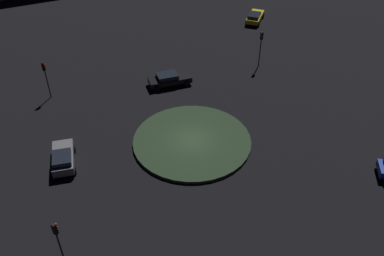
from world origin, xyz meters
name	(u,v)px	position (x,y,z in m)	size (l,w,h in m)	color
ground_plane	(192,142)	(0.00, 0.00, 0.00)	(118.39, 118.39, 0.00)	black
roundabout_island	(192,141)	(0.00, 0.00, 0.16)	(10.75, 10.75, 0.31)	#263823
car_black	(169,79)	(8.76, 5.07, 0.74)	(4.08, 4.81, 1.39)	black
car_yellow	(255,17)	(27.77, -1.25, 0.74)	(4.34, 2.15, 1.36)	gold
car_grey	(63,158)	(-5.85, 9.69, 0.78)	(4.30, 3.46, 1.49)	slate
traffic_light_east	(261,42)	(15.39, -3.70, 3.09)	(0.38, 0.34, 4.36)	#2D2D2D
traffic_light_north	(45,73)	(3.03, 16.25, 2.93)	(0.34, 0.38, 4.12)	#2D2D2D
traffic_light_west_near	(57,237)	(-14.63, 4.63, 3.03)	(0.39, 0.35, 4.26)	#2D2D2D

